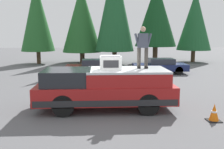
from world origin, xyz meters
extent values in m
plane|color=#565659|center=(0.00, 0.00, 0.00)|extent=(90.00, 90.00, 0.00)
cube|color=maroon|center=(0.03, -0.11, 0.70)|extent=(2.00, 5.50, 0.70)
cube|color=#232326|center=(0.03, -0.11, 0.51)|extent=(2.01, 5.39, 0.24)
cube|color=black|center=(0.03, 1.40, 1.35)|extent=(1.84, 1.87, 0.60)
cube|color=maroon|center=(0.03, -0.99, 1.31)|extent=(1.92, 3.19, 0.52)
cube|color=#B7BABF|center=(0.03, -0.99, 1.61)|extent=(1.94, 3.19, 0.08)
cube|color=#232326|center=(0.03, 2.58, 0.43)|extent=(1.96, 0.16, 0.20)
cube|color=#B2B5BA|center=(0.03, -2.80, 0.43)|extent=(1.96, 0.16, 0.20)
cylinder|color=black|center=(-0.82, 1.49, 0.42)|extent=(0.30, 0.84, 0.84)
cylinder|color=black|center=(0.88, 1.49, 0.42)|extent=(0.30, 0.84, 0.84)
cylinder|color=black|center=(-0.82, -1.70, 0.42)|extent=(0.30, 0.84, 0.84)
cylinder|color=black|center=(0.88, -1.70, 0.42)|extent=(0.30, 0.84, 0.84)
cube|color=white|center=(-0.08, -0.32, 1.91)|extent=(0.64, 0.84, 0.52)
cube|color=#2D2D30|center=(-0.41, -0.32, 1.91)|extent=(0.01, 0.59, 0.29)
cube|color=#99999E|center=(-0.08, -0.32, 2.19)|extent=(0.58, 0.76, 0.04)
cylinder|color=#423D38|center=(0.24, -1.79, 2.07)|extent=(0.15, 0.15, 0.84)
cube|color=black|center=(0.20, -1.79, 1.69)|extent=(0.26, 0.11, 0.08)
cylinder|color=#423D38|center=(0.24, -1.49, 2.07)|extent=(0.15, 0.15, 0.84)
cube|color=black|center=(0.20, -1.49, 1.69)|extent=(0.26, 0.11, 0.08)
cube|color=#474C5B|center=(0.24, -1.64, 2.78)|extent=(0.24, 0.40, 0.58)
sphere|color=tan|center=(0.24, -1.64, 3.23)|extent=(0.22, 0.22, 0.22)
cylinder|color=#474C5B|center=(0.21, -1.89, 2.78)|extent=(0.09, 0.23, 0.58)
cylinder|color=#474C5B|center=(0.21, -1.40, 2.78)|extent=(0.09, 0.23, 0.58)
cube|color=navy|center=(9.13, -4.58, 0.49)|extent=(1.64, 4.10, 0.50)
cube|color=#282D38|center=(9.13, -4.68, 0.95)|extent=(1.31, 1.89, 0.42)
cylinder|color=black|center=(8.41, -3.30, 0.31)|extent=(0.20, 0.62, 0.62)
cylinder|color=black|center=(9.85, -3.30, 0.31)|extent=(0.20, 0.62, 0.62)
cylinder|color=black|center=(8.41, -5.85, 0.31)|extent=(0.20, 0.62, 0.62)
cylinder|color=black|center=(9.85, -5.85, 0.31)|extent=(0.20, 0.62, 0.62)
cube|color=maroon|center=(8.71, 0.50, 0.49)|extent=(1.64, 4.10, 0.50)
cube|color=#282D38|center=(8.71, 0.40, 0.95)|extent=(1.31, 1.89, 0.42)
cylinder|color=black|center=(7.99, 1.77, 0.31)|extent=(0.20, 0.62, 0.62)
cylinder|color=black|center=(9.43, 1.77, 0.31)|extent=(0.20, 0.62, 0.62)
cylinder|color=black|center=(7.99, -0.77, 0.31)|extent=(0.20, 0.62, 0.62)
cylinder|color=black|center=(9.43, -0.77, 0.31)|extent=(0.20, 0.62, 0.62)
cube|color=black|center=(-1.61, -3.90, 0.01)|extent=(0.47, 0.47, 0.03)
cone|color=orange|center=(-1.61, -3.90, 0.31)|extent=(0.36, 0.36, 0.62)
cylinder|color=white|center=(-1.61, -3.90, 0.34)|extent=(0.19, 0.19, 0.06)
cylinder|color=#4C3826|center=(16.90, -10.09, 0.64)|extent=(0.43, 0.43, 1.29)
cone|color=#1E562D|center=(16.90, -10.09, 4.40)|extent=(3.61, 3.61, 6.22)
cylinder|color=#4C3826|center=(15.82, -5.69, 0.88)|extent=(0.50, 0.50, 1.76)
cone|color=#14421E|center=(15.82, -5.69, 4.96)|extent=(4.17, 4.17, 6.42)
cylinder|color=#4C3826|center=(15.32, -1.47, 0.67)|extent=(0.46, 0.46, 1.33)
cone|color=#1E562D|center=(15.32, -1.47, 5.81)|extent=(3.83, 3.83, 8.96)
cylinder|color=#4C3826|center=(16.84, 1.84, 0.57)|extent=(0.49, 0.49, 1.13)
cone|color=#235B28|center=(16.84, 1.84, 4.58)|extent=(4.05, 4.05, 6.89)
cylinder|color=#4C3826|center=(16.21, 6.23, 0.65)|extent=(0.40, 0.40, 1.29)
cone|color=#235B28|center=(16.21, 6.23, 4.76)|extent=(3.34, 3.34, 6.94)
camera|label=1|loc=(-10.02, 0.17, 3.07)|focal=40.74mm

